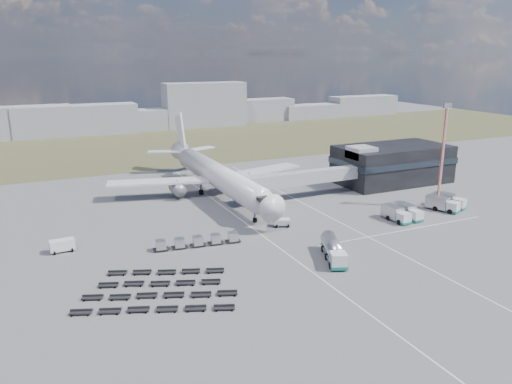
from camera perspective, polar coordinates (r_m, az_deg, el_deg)
name	(u,v)px	position (r m, az deg, el deg)	size (l,w,h in m)	color
ground	(275,236)	(96.21, 2.14, -5.06)	(420.00, 420.00, 0.00)	#565659
grass_strip	(145,145)	(197.41, -12.60, 5.29)	(420.00, 90.00, 0.01)	#434028
lane_markings	(310,224)	(103.18, 6.23, -3.69)	(47.12, 110.00, 0.01)	silver
terminal	(392,163)	(139.87, 15.26, 3.19)	(30.40, 16.40, 11.00)	black
jet_bridge	(295,179)	(119.13, 4.51, 1.51)	(30.30, 3.80, 7.05)	#939399
airliner	(215,174)	(123.12, -4.71, 2.08)	(51.59, 64.53, 17.62)	silver
skyline	(79,115)	(231.13, -19.54, 8.25)	(311.17, 25.33, 23.98)	gray
fuel_tanker	(333,250)	(86.09, 8.85, -6.56)	(6.48, 10.83, 3.43)	silver
pushback_tug	(282,223)	(101.39, 2.96, -3.53)	(3.34, 1.88, 1.50)	silver
utility_van	(62,246)	(94.81, -21.26, -5.75)	(4.20, 1.90, 2.25)	silver
catering_truck	(254,188)	(124.63, -0.29, 0.43)	(4.27, 6.19, 2.63)	silver
service_trucks_near	(402,213)	(109.41, 16.35, -2.29)	(6.11, 7.20, 2.79)	silver
service_trucks_far	(446,202)	(120.00, 20.87, -1.11)	(8.22, 8.89, 2.89)	silver
uld_row	(198,241)	(91.37, -6.69, -5.59)	(16.07, 3.57, 1.75)	black
baggage_dollies	(158,290)	(76.05, -11.12, -10.89)	(24.64, 20.28, 0.69)	black
floodlight_mast	(442,157)	(118.21, 20.52, 3.81)	(2.19, 1.82, 23.55)	red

